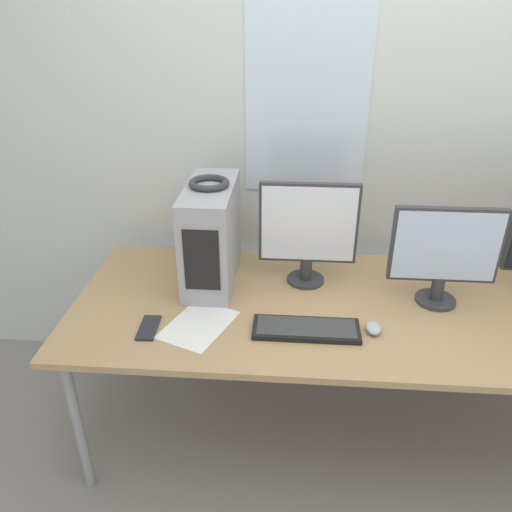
{
  "coord_description": "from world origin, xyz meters",
  "views": [
    {
      "loc": [
        -0.33,
        -1.29,
        1.84
      ],
      "look_at": [
        -0.47,
        0.46,
        0.92
      ],
      "focal_mm": 35.0,
      "sensor_mm": 36.0,
      "label": 1
    }
  ],
  "objects_px": {
    "pc_tower": "(211,234)",
    "keyboard": "(306,329)",
    "monitor_right_near": "(445,253)",
    "mouse": "(373,328)",
    "cell_phone": "(149,328)",
    "headphones": "(209,183)",
    "monitor_main": "(308,230)"
  },
  "relations": [
    {
      "from": "pc_tower",
      "to": "cell_phone",
      "type": "relative_size",
      "value": 3.1
    },
    {
      "from": "headphones",
      "to": "mouse",
      "type": "relative_size",
      "value": 2.05
    },
    {
      "from": "pc_tower",
      "to": "mouse",
      "type": "bearing_deg",
      "value": -28.31
    },
    {
      "from": "mouse",
      "to": "cell_phone",
      "type": "xyz_separation_m",
      "value": [
        -0.85,
        -0.05,
        -0.01
      ]
    },
    {
      "from": "mouse",
      "to": "headphones",
      "type": "bearing_deg",
      "value": 151.64
    },
    {
      "from": "mouse",
      "to": "cell_phone",
      "type": "relative_size",
      "value": 0.52
    },
    {
      "from": "pc_tower",
      "to": "keyboard",
      "type": "bearing_deg",
      "value": -42.27
    },
    {
      "from": "monitor_right_near",
      "to": "keyboard",
      "type": "bearing_deg",
      "value": -155.17
    },
    {
      "from": "headphones",
      "to": "keyboard",
      "type": "height_order",
      "value": "headphones"
    },
    {
      "from": "pc_tower",
      "to": "monitor_right_near",
      "type": "bearing_deg",
      "value": -7.57
    },
    {
      "from": "pc_tower",
      "to": "monitor_main",
      "type": "bearing_deg",
      "value": 0.13
    },
    {
      "from": "monitor_right_near",
      "to": "cell_phone",
      "type": "distance_m",
      "value": 1.19
    },
    {
      "from": "keyboard",
      "to": "headphones",
      "type": "bearing_deg",
      "value": 137.67
    },
    {
      "from": "monitor_right_near",
      "to": "keyboard",
      "type": "height_order",
      "value": "monitor_right_near"
    },
    {
      "from": "headphones",
      "to": "monitor_right_near",
      "type": "xyz_separation_m",
      "value": [
        0.95,
        -0.13,
        -0.22
      ]
    },
    {
      "from": "pc_tower",
      "to": "mouse",
      "type": "distance_m",
      "value": 0.78
    },
    {
      "from": "keyboard",
      "to": "mouse",
      "type": "height_order",
      "value": "mouse"
    },
    {
      "from": "mouse",
      "to": "monitor_main",
      "type": "bearing_deg",
      "value": 124.97
    },
    {
      "from": "monitor_main",
      "to": "pc_tower",
      "type": "bearing_deg",
      "value": -179.87
    },
    {
      "from": "pc_tower",
      "to": "headphones",
      "type": "height_order",
      "value": "headphones"
    },
    {
      "from": "pc_tower",
      "to": "monitor_main",
      "type": "distance_m",
      "value": 0.41
    },
    {
      "from": "cell_phone",
      "to": "monitor_main",
      "type": "bearing_deg",
      "value": 31.89
    },
    {
      "from": "pc_tower",
      "to": "monitor_main",
      "type": "relative_size",
      "value": 1.07
    },
    {
      "from": "monitor_right_near",
      "to": "keyboard",
      "type": "relative_size",
      "value": 1.06
    },
    {
      "from": "pc_tower",
      "to": "monitor_right_near",
      "type": "xyz_separation_m",
      "value": [
        0.95,
        -0.13,
        0.01
      ]
    },
    {
      "from": "pc_tower",
      "to": "cell_phone",
      "type": "bearing_deg",
      "value": -114.76
    },
    {
      "from": "monitor_main",
      "to": "monitor_right_near",
      "type": "height_order",
      "value": "monitor_main"
    },
    {
      "from": "monitor_right_near",
      "to": "mouse",
      "type": "distance_m",
      "value": 0.42
    },
    {
      "from": "keyboard",
      "to": "mouse",
      "type": "distance_m",
      "value": 0.25
    },
    {
      "from": "pc_tower",
      "to": "keyboard",
      "type": "xyz_separation_m",
      "value": [
        0.41,
        -0.37,
        -0.21
      ]
    },
    {
      "from": "monitor_main",
      "to": "cell_phone",
      "type": "xyz_separation_m",
      "value": [
        -0.6,
        -0.41,
        -0.24
      ]
    },
    {
      "from": "pc_tower",
      "to": "mouse",
      "type": "relative_size",
      "value": 5.98
    }
  ]
}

